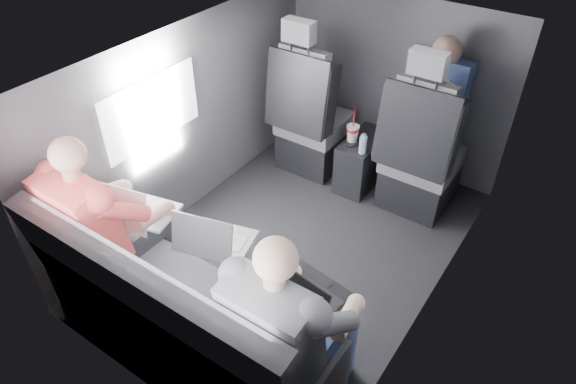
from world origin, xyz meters
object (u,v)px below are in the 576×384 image
Objects in this scene: laptop_silver at (215,238)px; passenger_rear_right at (291,326)px; passenger_front_right at (437,101)px; soda_cup at (353,133)px; water_bottle at (363,144)px; passenger_rear_left at (108,223)px; front_seat_left at (310,124)px; laptop_black at (305,294)px; rear_bench at (183,323)px; center_console at (362,161)px; laptop_white at (135,210)px; front_seat_right at (419,161)px.

laptop_silver is 0.66m from passenger_rear_right.
soda_cup is at bearing -147.57° from passenger_front_right.
passenger_front_right reaches higher than water_bottle.
passenger_rear_left reaches higher than water_bottle.
water_bottle is at bearing -131.25° from passenger_front_right.
laptop_black is at bearing -58.52° from front_seat_left.
passenger_rear_right reaches higher than soda_cup.
rear_bench is 2.24m from passenger_front_right.
passenger_front_right reaches higher than laptop_black.
soda_cup is at bearing 73.60° from passenger_rear_left.
laptop_black is at bearing 103.59° from passenger_rear_right.
center_console is 0.33m from water_bottle.
water_bottle is at bearing -33.94° from soda_cup.
passenger_rear_left reaches higher than center_console.
water_bottle is (0.52, -0.13, 0.07)m from front_seat_left.
passenger_front_right is at bearing 94.31° from laptop_black.
center_console is 0.30× the size of rear_bench.
water_bottle is 0.13× the size of passenger_rear_right.
laptop_black is (0.55, -1.68, 0.44)m from center_console.
laptop_black reaches higher than soda_cup.
front_seat_left reaches higher than laptop_silver.
water_bottle is 1.59m from laptop_black.
front_seat_left is 1.06× the size of passenger_rear_right.
laptop_white is at bearing -107.29° from center_console.
front_seat_right is 2.09m from passenger_rear_left.
soda_cup is (-0.51, -0.04, 0.07)m from front_seat_right.
front_seat_right reaches higher than passenger_rear_right.
laptop_silver reaches higher than water_bottle.
water_bottle is 0.13× the size of passenger_rear_left.
front_seat_left is 0.79× the size of rear_bench.
front_seat_right is 1.06× the size of passenger_rear_right.
soda_cup is 0.74× the size of laptop_white.
rear_bench is at bearing -92.26° from water_bottle.
laptop_white reaches higher than water_bottle.
center_console is 1.83m from laptop_white.
passenger_rear_left reaches higher than laptop_black.
center_console is at bearing 107.84° from passenger_rear_right.
center_console is 0.40× the size of passenger_rear_right.
front_seat_right is 0.43m from passenger_front_right.
rear_bench is 10.39× the size of water_bottle.
soda_cup is 0.78× the size of laptop_silver.
water_bottle is at bearing 68.62° from laptop_white.
laptop_silver is 0.60m from passenger_rear_left.
laptop_black is at bearing 1.13° from laptop_white.
rear_bench is at bearing -170.85° from passenger_rear_right.
laptop_silver is (0.50, 0.08, -0.00)m from laptop_white.
rear_bench is 0.70m from laptop_black.
passenger_rear_right is (0.04, -0.17, -0.02)m from laptop_black.
front_seat_left is 1.82m from passenger_rear_left.
soda_cup is 0.72× the size of laptop_black.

